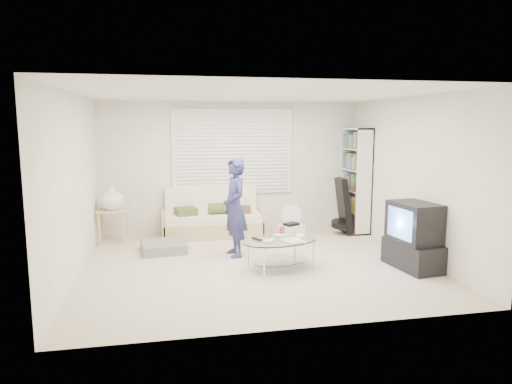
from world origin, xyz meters
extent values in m
plane|color=#B9AB90|center=(0.00, 0.00, 0.00)|extent=(5.00, 5.00, 0.00)
cube|color=beige|center=(0.00, 2.25, 1.25)|extent=(5.00, 0.02, 2.50)
cube|color=beige|center=(0.00, -2.25, 1.25)|extent=(5.00, 0.02, 2.50)
cube|color=beige|center=(-2.50, 0.00, 1.25)|extent=(0.02, 4.50, 2.50)
cube|color=beige|center=(2.50, 0.00, 1.25)|extent=(0.02, 4.50, 2.50)
cube|color=white|center=(0.00, 0.00, 2.50)|extent=(5.00, 4.50, 0.02)
cube|color=white|center=(0.00, 2.22, 1.55)|extent=(2.32, 0.06, 1.62)
cube|color=black|center=(0.00, 2.21, 1.55)|extent=(2.20, 0.01, 1.50)
cube|color=silver|center=(0.00, 2.18, 1.55)|extent=(2.16, 0.04, 1.50)
cube|color=silver|center=(0.00, 2.20, 1.55)|extent=(2.32, 0.08, 1.62)
cube|color=tan|center=(-0.44, 1.83, 0.14)|extent=(1.81, 0.72, 0.29)
cube|color=#EFE0C8|center=(-0.44, 1.81, 0.36)|extent=(1.74, 0.67, 0.14)
cube|color=#EFE0C8|center=(-0.44, 2.12, 0.63)|extent=(1.74, 0.20, 0.56)
cube|color=tan|center=(-1.35, 1.83, 0.25)|extent=(0.05, 0.72, 0.51)
cube|color=tan|center=(0.46, 1.83, 0.25)|extent=(0.05, 0.72, 0.51)
cube|color=#404923|center=(-0.94, 1.78, 0.50)|extent=(0.43, 0.43, 0.13)
cylinder|color=#404923|center=(-0.31, 1.75, 0.53)|extent=(0.45, 0.20, 0.20)
cube|color=#4A3325|center=(0.10, 1.81, 0.49)|extent=(0.38, 0.38, 0.11)
cube|color=slate|center=(-1.35, 0.95, 0.08)|extent=(0.77, 0.77, 0.16)
cube|color=tan|center=(-2.22, 1.71, 0.58)|extent=(0.52, 0.42, 0.04)
cube|color=tan|center=(-2.43, 1.55, 0.28)|extent=(0.04, 0.04, 0.57)
cube|color=tan|center=(-2.01, 1.55, 0.28)|extent=(0.04, 0.04, 0.57)
cube|color=tan|center=(-2.43, 1.87, 0.28)|extent=(0.04, 0.04, 0.57)
cube|color=tan|center=(-2.01, 1.87, 0.28)|extent=(0.04, 0.04, 0.57)
imported|color=white|center=(-2.22, 1.71, 0.82)|extent=(0.42, 0.42, 0.44)
cube|color=white|center=(2.33, 1.75, 1.00)|extent=(0.32, 0.84, 2.00)
cube|color=black|center=(2.00, 1.49, 0.55)|extent=(0.27, 0.38, 1.06)
cylinder|color=black|center=(1.96, 1.49, 0.20)|extent=(0.38, 0.39, 0.15)
cylinder|color=white|center=(0.96, 1.48, 0.01)|extent=(0.25, 0.25, 0.03)
cylinder|color=white|center=(0.96, 1.48, 0.17)|extent=(0.03, 0.03, 0.32)
cylinder|color=white|center=(0.96, 1.48, 0.43)|extent=(0.37, 0.13, 0.37)
cylinder|color=white|center=(0.96, 1.48, 0.43)|extent=(0.10, 0.06, 0.10)
cube|color=white|center=(0.91, 1.27, 0.13)|extent=(0.45, 0.32, 0.27)
cube|color=black|center=(0.91, 1.27, 0.29)|extent=(0.30, 0.27, 0.04)
cube|color=black|center=(2.20, -0.65, 0.20)|extent=(0.58, 0.94, 0.39)
cube|color=black|center=(2.20, -0.65, 0.68)|extent=(0.58, 0.79, 0.57)
cube|color=#5F97DF|center=(1.97, -0.68, 0.68)|extent=(0.09, 0.57, 0.43)
ellipsoid|color=silver|center=(0.32, -0.30, 0.43)|extent=(1.36, 1.08, 0.02)
ellipsoid|color=silver|center=(0.32, -0.30, 0.13)|extent=(1.04, 0.83, 0.01)
cylinder|color=silver|center=(0.00, -0.66, 0.21)|extent=(0.03, 0.03, 0.41)
cylinder|color=silver|center=(0.78, -0.40, 0.21)|extent=(0.03, 0.03, 0.41)
cylinder|color=silver|center=(-0.15, -0.21, 0.21)|extent=(0.03, 0.03, 0.41)
cylinder|color=silver|center=(0.63, 0.05, 0.21)|extent=(0.03, 0.03, 0.41)
cube|color=white|center=(0.12, -0.46, 0.46)|extent=(0.19, 0.18, 0.04)
cube|color=white|center=(0.33, -0.19, 0.46)|extent=(0.18, 0.14, 0.04)
cube|color=white|center=(0.62, -0.26, 0.46)|extent=(0.14, 0.18, 0.04)
cylinder|color=silver|center=(0.17, -0.15, 0.49)|extent=(0.07, 0.07, 0.11)
cylinder|color=#DE3968|center=(0.40, -0.05, 0.50)|extent=(0.07, 0.07, 0.12)
cube|color=black|center=(-0.03, -0.28, 0.45)|extent=(0.13, 0.19, 0.02)
cube|color=white|center=(0.48, -0.46, 0.44)|extent=(0.27, 0.35, 0.01)
cube|color=tan|center=(0.43, -0.49, 0.45)|extent=(0.31, 0.35, 0.01)
imported|color=navy|center=(-0.23, 0.48, 0.78)|extent=(0.46, 0.62, 1.56)
camera|label=1|loc=(-1.27, -6.49, 2.07)|focal=32.00mm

